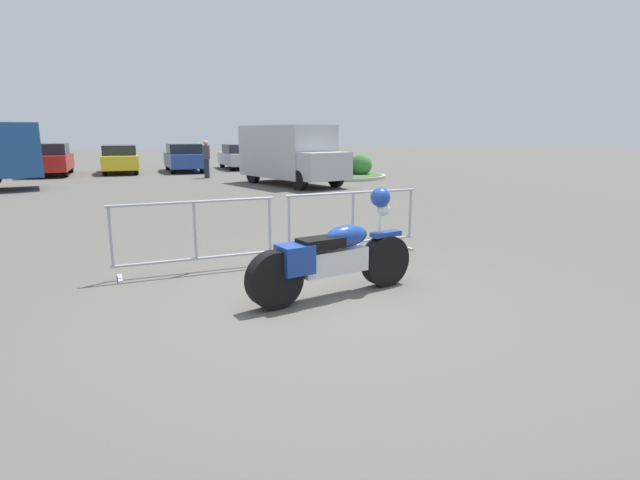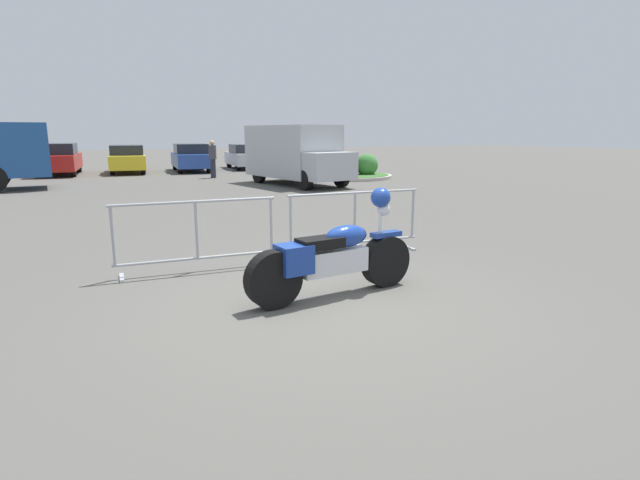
{
  "view_description": "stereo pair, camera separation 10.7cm",
  "coord_description": "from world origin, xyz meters",
  "px_view_note": "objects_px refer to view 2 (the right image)",
  "views": [
    {
      "loc": [
        -2.61,
        -5.19,
        2.04
      ],
      "look_at": [
        0.17,
        0.61,
        0.65
      ],
      "focal_mm": 28.0,
      "sensor_mm": 36.0,
      "label": 1
    },
    {
      "loc": [
        -2.51,
        -5.23,
        2.04
      ],
      "look_at": [
        0.17,
        0.61,
        0.65
      ],
      "focal_mm": 28.0,
      "sensor_mm": 36.0,
      "label": 2
    }
  ],
  "objects_px": {
    "motorcycle": "(333,257)",
    "pedestrian": "(213,158)",
    "crowd_barrier_far": "(355,222)",
    "delivery_van": "(295,153)",
    "parked_car_silver": "(245,156)",
    "parked_car_red": "(58,159)",
    "parked_car_yellow": "(127,159)",
    "parked_car_blue": "(191,157)",
    "crowd_barrier_near": "(197,235)"
  },
  "relations": [
    {
      "from": "parked_car_red",
      "to": "parked_car_blue",
      "type": "relative_size",
      "value": 1.05
    },
    {
      "from": "delivery_van",
      "to": "pedestrian",
      "type": "height_order",
      "value": "delivery_van"
    },
    {
      "from": "delivery_van",
      "to": "parked_car_red",
      "type": "height_order",
      "value": "delivery_van"
    },
    {
      "from": "crowd_barrier_near",
      "to": "parked_car_red",
      "type": "height_order",
      "value": "parked_car_red"
    },
    {
      "from": "motorcycle",
      "to": "parked_car_yellow",
      "type": "relative_size",
      "value": 0.56
    },
    {
      "from": "crowd_barrier_far",
      "to": "delivery_van",
      "type": "xyz_separation_m",
      "value": [
        3.41,
        11.21,
        0.68
      ]
    },
    {
      "from": "delivery_van",
      "to": "parked_car_silver",
      "type": "bearing_deg",
      "value": 163.79
    },
    {
      "from": "motorcycle",
      "to": "parked_car_silver",
      "type": "distance_m",
      "value": 23.14
    },
    {
      "from": "crowd_barrier_near",
      "to": "parked_car_silver",
      "type": "xyz_separation_m",
      "value": [
        6.75,
        20.61,
        0.14
      ]
    },
    {
      "from": "parked_car_silver",
      "to": "parked_car_red",
      "type": "bearing_deg",
      "value": 95.76
    },
    {
      "from": "motorcycle",
      "to": "pedestrian",
      "type": "bearing_deg",
      "value": 75.01
    },
    {
      "from": "crowd_barrier_near",
      "to": "delivery_van",
      "type": "xyz_separation_m",
      "value": [
        6.07,
        11.21,
        0.68
      ]
    },
    {
      "from": "crowd_barrier_near",
      "to": "parked_car_blue",
      "type": "bearing_deg",
      "value": 79.83
    },
    {
      "from": "crowd_barrier_far",
      "to": "parked_car_red",
      "type": "distance_m",
      "value": 21.02
    },
    {
      "from": "delivery_van",
      "to": "parked_car_yellow",
      "type": "height_order",
      "value": "delivery_van"
    },
    {
      "from": "crowd_barrier_far",
      "to": "parked_car_yellow",
      "type": "height_order",
      "value": "parked_car_yellow"
    },
    {
      "from": "pedestrian",
      "to": "crowd_barrier_far",
      "type": "bearing_deg",
      "value": 18.14
    },
    {
      "from": "delivery_van",
      "to": "parked_car_silver",
      "type": "relative_size",
      "value": 1.27
    },
    {
      "from": "motorcycle",
      "to": "delivery_van",
      "type": "relative_size",
      "value": 0.45
    },
    {
      "from": "parked_car_red",
      "to": "pedestrian",
      "type": "relative_size",
      "value": 2.72
    },
    {
      "from": "parked_car_silver",
      "to": "pedestrian",
      "type": "xyz_separation_m",
      "value": [
        -2.99,
        -5.05,
        0.22
      ]
    },
    {
      "from": "parked_car_blue",
      "to": "crowd_barrier_far",
      "type": "bearing_deg",
      "value": -178.71
    },
    {
      "from": "parked_car_yellow",
      "to": "pedestrian",
      "type": "height_order",
      "value": "pedestrian"
    },
    {
      "from": "parked_car_blue",
      "to": "parked_car_red",
      "type": "bearing_deg",
      "value": 90.92
    },
    {
      "from": "motorcycle",
      "to": "parked_car_silver",
      "type": "relative_size",
      "value": 0.57
    },
    {
      "from": "motorcycle",
      "to": "parked_car_red",
      "type": "relative_size",
      "value": 0.52
    },
    {
      "from": "motorcycle",
      "to": "parked_car_red",
      "type": "bearing_deg",
      "value": 93.37
    },
    {
      "from": "pedestrian",
      "to": "parked_car_yellow",
      "type": "bearing_deg",
      "value": -122.45
    },
    {
      "from": "crowd_barrier_near",
      "to": "parked_car_silver",
      "type": "distance_m",
      "value": 21.69
    },
    {
      "from": "motorcycle",
      "to": "parked_car_red",
      "type": "distance_m",
      "value": 22.56
    },
    {
      "from": "parked_car_blue",
      "to": "pedestrian",
      "type": "height_order",
      "value": "pedestrian"
    },
    {
      "from": "crowd_barrier_near",
      "to": "pedestrian",
      "type": "height_order",
      "value": "pedestrian"
    },
    {
      "from": "crowd_barrier_far",
      "to": "parked_car_silver",
      "type": "bearing_deg",
      "value": 78.75
    },
    {
      "from": "parked_car_red",
      "to": "parked_car_yellow",
      "type": "height_order",
      "value": "parked_car_red"
    },
    {
      "from": "parked_car_yellow",
      "to": "crowd_barrier_near",
      "type": "bearing_deg",
      "value": -177.22
    },
    {
      "from": "crowd_barrier_near",
      "to": "parked_car_red",
      "type": "xyz_separation_m",
      "value": [
        -2.75,
        20.31,
        0.21
      ]
    },
    {
      "from": "motorcycle",
      "to": "parked_car_blue",
      "type": "relative_size",
      "value": 0.54
    },
    {
      "from": "crowd_barrier_near",
      "to": "parked_car_red",
      "type": "relative_size",
      "value": 0.52
    },
    {
      "from": "crowd_barrier_near",
      "to": "parked_car_yellow",
      "type": "bearing_deg",
      "value": 88.83
    },
    {
      "from": "crowd_barrier_far",
      "to": "pedestrian",
      "type": "bearing_deg",
      "value": 85.94
    },
    {
      "from": "motorcycle",
      "to": "parked_car_blue",
      "type": "bearing_deg",
      "value": 77.06
    },
    {
      "from": "parked_car_silver",
      "to": "motorcycle",
      "type": "bearing_deg",
      "value": 170.39
    },
    {
      "from": "parked_car_yellow",
      "to": "parked_car_silver",
      "type": "distance_m",
      "value": 6.35
    },
    {
      "from": "crowd_barrier_far",
      "to": "parked_car_silver",
      "type": "xyz_separation_m",
      "value": [
        4.1,
        20.61,
        0.14
      ]
    },
    {
      "from": "parked_car_blue",
      "to": "motorcycle",
      "type": "bearing_deg",
      "value": 178.06
    },
    {
      "from": "parked_car_silver",
      "to": "crowd_barrier_far",
      "type": "bearing_deg",
      "value": 172.7
    },
    {
      "from": "crowd_barrier_near",
      "to": "parked_car_blue",
      "type": "height_order",
      "value": "parked_car_blue"
    },
    {
      "from": "crowd_barrier_far",
      "to": "pedestrian",
      "type": "xyz_separation_m",
      "value": [
        1.11,
        15.56,
        0.36
      ]
    },
    {
      "from": "crowd_barrier_far",
      "to": "crowd_barrier_near",
      "type": "bearing_deg",
      "value": 180.0
    },
    {
      "from": "parked_car_yellow",
      "to": "parked_car_silver",
      "type": "relative_size",
      "value": 1.02
    }
  ]
}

